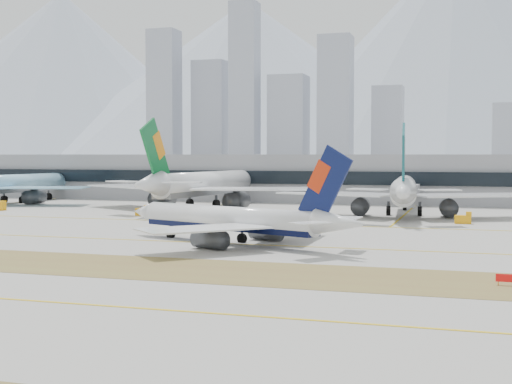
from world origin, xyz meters
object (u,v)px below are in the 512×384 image
(widebody_eva, at_px, (201,185))
(terminal, at_px, (340,177))
(taxiing_airliner, at_px, (236,220))
(widebody_korean, at_px, (11,185))
(widebody_cathay, at_px, (404,192))

(widebody_eva, bearing_deg, terminal, -24.68)
(taxiing_airliner, relative_size, widebody_korean, 0.81)
(widebody_eva, distance_m, terminal, 57.33)
(widebody_korean, relative_size, terminal, 0.21)
(widebody_eva, bearing_deg, widebody_korean, 92.81)
(taxiing_airliner, xyz_separation_m, terminal, (-4.54, 120.24, 3.50))
(widebody_eva, bearing_deg, widebody_cathay, -90.73)
(taxiing_airliner, bearing_deg, widebody_cathay, -86.77)
(widebody_korean, distance_m, terminal, 104.29)
(taxiing_airliner, bearing_deg, widebody_korean, -15.59)
(taxiing_airliner, xyz_separation_m, widebody_cathay, (21.54, 64.11, 1.85))
(terminal, bearing_deg, widebody_korean, -154.55)
(widebody_eva, distance_m, widebody_cathay, 56.25)
(taxiing_airliner, bearing_deg, widebody_eva, -42.52)
(widebody_cathay, relative_size, terminal, 0.22)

